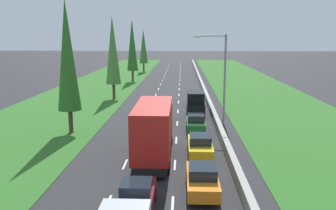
{
  "coord_description": "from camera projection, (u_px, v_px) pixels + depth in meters",
  "views": [
    {
      "loc": [
        2.2,
        -2.75,
        8.87
      ],
      "look_at": [
        0.53,
        39.98,
        0.58
      ],
      "focal_mm": 38.34,
      "sensor_mm": 36.0,
      "label": 1
    }
  ],
  "objects": [
    {
      "name": "orange_sedan_right_lane",
      "position": [
        202.0,
        179.0,
        20.51
      ],
      "size": [
        1.82,
        4.5,
        1.64
      ],
      "color": "orange",
      "rests_on": "ground"
    },
    {
      "name": "poplar_tree_fourth",
      "position": [
        132.0,
        45.0,
        68.8
      ],
      "size": [
        2.1,
        2.1,
        12.0
      ],
      "color": "#4C3823",
      "rests_on": "ground"
    },
    {
      "name": "green_hatchback_right_lane",
      "position": [
        196.0,
        123.0,
        33.49
      ],
      "size": [
        1.74,
        3.9,
        1.72
      ],
      "color": "#237A33",
      "rests_on": "ground"
    },
    {
      "name": "median_barrier",
      "position": [
        202.0,
        84.0,
        63.03
      ],
      "size": [
        0.44,
        120.0,
        0.85
      ],
      "primitive_type": "cube",
      "color": "#9E9B93",
      "rests_on": "ground"
    },
    {
      "name": "poplar_tree_second",
      "position": [
        67.0,
        56.0,
        31.87
      ],
      "size": [
        2.1,
        2.1,
        12.11
      ],
      "color": "#4C3823",
      "rests_on": "ground"
    },
    {
      "name": "maroon_hatchback_centre_lane",
      "position": [
        137.0,
        196.0,
        18.21
      ],
      "size": [
        1.74,
        3.9,
        1.72
      ],
      "color": "maroon",
      "rests_on": "ground"
    },
    {
      "name": "poplar_tree_third",
      "position": [
        113.0,
        50.0,
        49.67
      ],
      "size": [
        2.09,
        2.09,
        11.6
      ],
      "color": "#4C3823",
      "rests_on": "ground"
    },
    {
      "name": "lane_markings",
      "position": [
        169.0,
        87.0,
        63.32
      ],
      "size": [
        3.64,
        116.0,
        0.01
      ],
      "color": "white",
      "rests_on": "ground"
    },
    {
      "name": "grass_verge_left",
      "position": [
        99.0,
        86.0,
        63.81
      ],
      "size": [
        14.0,
        140.0,
        0.04
      ],
      "primitive_type": "cube",
      "color": "#2D6623",
      "rests_on": "ground"
    },
    {
      "name": "maroon_hatchback_centre_lane_fourth",
      "position": [
        161.0,
        117.0,
        36.1
      ],
      "size": [
        1.74,
        3.9,
        1.72
      ],
      "color": "maroon",
      "rests_on": "ground"
    },
    {
      "name": "green_hatchback_right_lane_sixth",
      "position": [
        194.0,
        99.0,
        45.88
      ],
      "size": [
        1.74,
        3.9,
        1.72
      ],
      "color": "#237A33",
      "rests_on": "ground"
    },
    {
      "name": "poplar_tree_fifth",
      "position": [
        143.0,
        46.0,
        87.45
      ],
      "size": [
        2.06,
        2.06,
        10.44
      ],
      "color": "#4C3823",
      "rests_on": "ground"
    },
    {
      "name": "grass_verge_right",
      "position": [
        251.0,
        87.0,
        62.77
      ],
      "size": [
        14.0,
        140.0,
        0.04
      ],
      "primitive_type": "cube",
      "color": "#2D6623",
      "rests_on": "ground"
    },
    {
      "name": "ground_plane",
      "position": [
        169.0,
        87.0,
        63.33
      ],
      "size": [
        300.0,
        300.0,
        0.0
      ],
      "primitive_type": "plane",
      "color": "#28282B",
      "rests_on": "ground"
    },
    {
      "name": "street_light_mast",
      "position": [
        221.0,
        73.0,
        35.43
      ],
      "size": [
        3.2,
        0.28,
        9.0
      ],
      "color": "gray",
      "rests_on": "ground"
    },
    {
      "name": "black_van_right_lane",
      "position": [
        195.0,
        104.0,
        39.72
      ],
      "size": [
        1.96,
        4.9,
        2.82
      ],
      "color": "black",
      "rests_on": "ground"
    },
    {
      "name": "red_box_truck_centre_lane",
      "position": [
        154.0,
        129.0,
        26.07
      ],
      "size": [
        2.46,
        9.4,
        4.18
      ],
      "color": "black",
      "rests_on": "ground"
    },
    {
      "name": "yellow_sedan_right_lane",
      "position": [
        200.0,
        145.0,
        26.75
      ],
      "size": [
        1.82,
        4.5,
        1.64
      ],
      "color": "yellow",
      "rests_on": "ground"
    }
  ]
}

